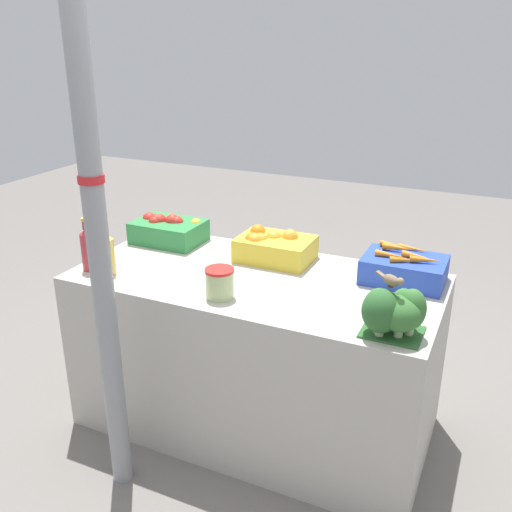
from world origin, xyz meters
The scene contains 11 objects.
ground_plane centered at (0.00, 0.00, 0.00)m, with size 10.00×10.00×0.00m, color slate.
market_table centered at (0.00, 0.00, 0.40)m, with size 1.66×0.80×0.80m, color #B7B2A8.
support_pole centered at (-0.37, -0.60, 1.33)m, with size 0.10×0.10×2.67m.
apple_crate centered at (-0.62, 0.23, 0.87)m, with size 0.36×0.25×0.15m.
orange_crate centered at (-0.01, 0.22, 0.87)m, with size 0.36×0.25×0.15m.
carrot_crate centered at (0.62, 0.23, 0.86)m, with size 0.36×0.25×0.15m.
broccoli_pile centered at (0.68, -0.29, 0.90)m, with size 0.22×0.21×0.19m.
juice_bottle_ruby centered at (-0.74, -0.25, 0.91)m, with size 0.06×0.06×0.25m.
juice_bottle_golden centered at (-0.63, -0.25, 0.90)m, with size 0.07×0.07×0.25m.
pickle_jar centered at (-0.05, -0.26, 0.86)m, with size 0.12×0.12×0.13m.
sparrow_bird centered at (0.66, -0.28, 1.02)m, with size 0.12×0.08×0.05m.
Camera 1 is at (1.00, -2.16, 1.84)m, focal length 40.00 mm.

